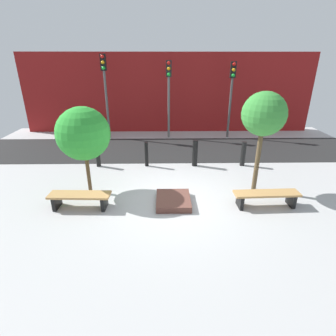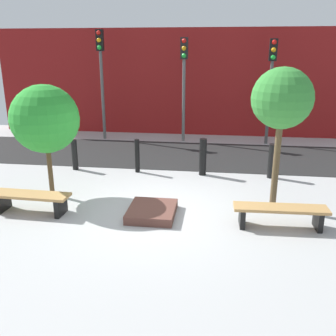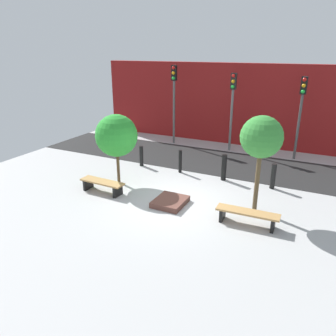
{
  "view_description": "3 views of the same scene",
  "coord_description": "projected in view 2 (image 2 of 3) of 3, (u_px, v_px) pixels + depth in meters",
  "views": [
    {
      "loc": [
        -0.27,
        -6.91,
        4.0
      ],
      "look_at": [
        -0.15,
        0.4,
        0.92
      ],
      "focal_mm": 28.0,
      "sensor_mm": 36.0,
      "label": 1
    },
    {
      "loc": [
        1.35,
        -7.51,
        3.47
      ],
      "look_at": [
        0.31,
        0.14,
        1.02
      ],
      "focal_mm": 40.0,
      "sensor_mm": 36.0,
      "label": 2
    },
    {
      "loc": [
        4.39,
        -9.19,
        5.01
      ],
      "look_at": [
        -0.26,
        0.22,
        1.16
      ],
      "focal_mm": 35.0,
      "sensor_mm": 36.0,
      "label": 3
    }
  ],
  "objects": [
    {
      "name": "tree_behind_left_bench",
      "position": [
        45.0,
        119.0,
        8.75
      ],
      "size": [
        1.61,
        1.61,
        2.72
      ],
      "color": "brown",
      "rests_on": "ground"
    },
    {
      "name": "bollard_right",
      "position": [
        271.0,
        161.0,
        10.45
      ],
      "size": [
        0.19,
        0.19,
        0.98
      ],
      "primitive_type": "cylinder",
      "color": "black",
      "rests_on": "ground"
    },
    {
      "name": "building_facade",
      "position": [
        187.0,
        82.0,
        15.59
      ],
      "size": [
        16.2,
        0.5,
        4.3
      ],
      "primitive_type": "cube",
      "color": "maroon",
      "rests_on": "ground"
    },
    {
      "name": "bollard_left",
      "position": [
        137.0,
        156.0,
        10.94
      ],
      "size": [
        0.14,
        0.14,
        0.99
      ],
      "primitive_type": "cylinder",
      "color": "black",
      "rests_on": "ground"
    },
    {
      "name": "road_strip",
      "position": [
        177.0,
        155.0,
        12.88
      ],
      "size": [
        18.0,
        3.56,
        0.01
      ],
      "primitive_type": "cube",
      "color": "black",
      "rests_on": "ground"
    },
    {
      "name": "bench_left",
      "position": [
        31.0,
        199.0,
        8.24
      ],
      "size": [
        1.75,
        0.53,
        0.45
      ],
      "rotation": [
        0.0,
        0.0,
        -0.03
      ],
      "color": "black",
      "rests_on": "ground"
    },
    {
      "name": "bench_right",
      "position": [
        280.0,
        212.0,
        7.55
      ],
      "size": [
        1.89,
        0.5,
        0.45
      ],
      "rotation": [
        0.0,
        0.0,
        0.03
      ],
      "color": "black",
      "rests_on": "ground"
    },
    {
      "name": "traffic_light_west",
      "position": [
        101.0,
        66.0,
        14.38
      ],
      "size": [
        0.28,
        0.27,
        4.19
      ],
      "color": "#575757",
      "rests_on": "ground"
    },
    {
      "name": "traffic_light_mid_west",
      "position": [
        184.0,
        71.0,
        14.02
      ],
      "size": [
        0.28,
        0.27,
        3.89
      ],
      "color": "#616161",
      "rests_on": "ground"
    },
    {
      "name": "planter_bed",
      "position": [
        152.0,
        211.0,
        8.15
      ],
      "size": [
        1.0,
        1.15,
        0.19
      ],
      "primitive_type": "cube",
      "color": "brown",
      "rests_on": "ground"
    },
    {
      "name": "traffic_light_mid_east",
      "position": [
        271.0,
        73.0,
        13.62
      ],
      "size": [
        0.28,
        0.27,
        3.84
      ],
      "color": "#4B4B4B",
      "rests_on": "ground"
    },
    {
      "name": "bollard_far_left",
      "position": [
        75.0,
        155.0,
        11.2
      ],
      "size": [
        0.17,
        0.17,
        0.92
      ],
      "primitive_type": "cylinder",
      "color": "black",
      "rests_on": "ground"
    },
    {
      "name": "ground_plane",
      "position": [
        153.0,
        213.0,
        8.32
      ],
      "size": [
        18.0,
        18.0,
        0.0
      ],
      "primitive_type": "plane",
      "color": "#AEAEAE"
    },
    {
      "name": "tree_behind_right_bench",
      "position": [
        282.0,
        100.0,
        7.9
      ],
      "size": [
        1.31,
        1.31,
        3.14
      ],
      "color": "brown",
      "rests_on": "ground"
    },
    {
      "name": "bollard_center",
      "position": [
        203.0,
        157.0,
        10.68
      ],
      "size": [
        0.2,
        0.2,
        1.07
      ],
      "primitive_type": "cylinder",
      "color": "black",
      "rests_on": "ground"
    }
  ]
}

